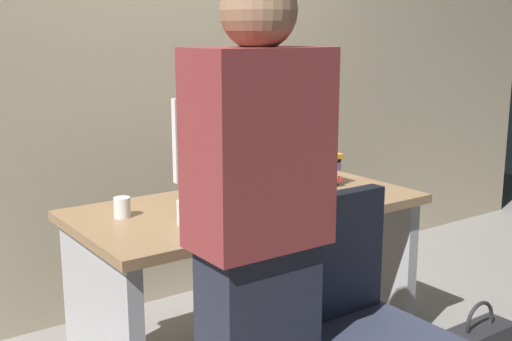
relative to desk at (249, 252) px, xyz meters
The scene contains 10 objects.
wall_back 1.33m from the desk, 90.00° to the left, with size 6.40×0.10×3.00m, color tan.
desk is the anchor object (origin of this frame).
person_at_desk 0.94m from the desk, 123.14° to the right, with size 0.40×0.24×1.64m.
monitor 0.51m from the desk, 95.47° to the left, with size 0.54×0.14×0.46m.
keyboard 0.27m from the desk, 106.82° to the right, with size 0.43×0.13×0.02m, color #262626.
mouse 0.40m from the desk, 24.30° to the right, with size 0.06×0.10×0.03m, color black.
cup_near_keyboard 0.48m from the desk, 162.07° to the right, with size 0.08×0.08×0.09m, color silver.
cup_by_monitor 0.62m from the desk, 169.21° to the left, with size 0.07×0.07×0.08m, color white.
book_stack 0.54m from the desk, ahead, with size 0.23×0.19×0.16m.
cell_phone 0.53m from the desk, 22.52° to the right, with size 0.07×0.14×0.01m, color black.
Camera 1 is at (-1.55, -2.22, 1.47)m, focal length 45.14 mm.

